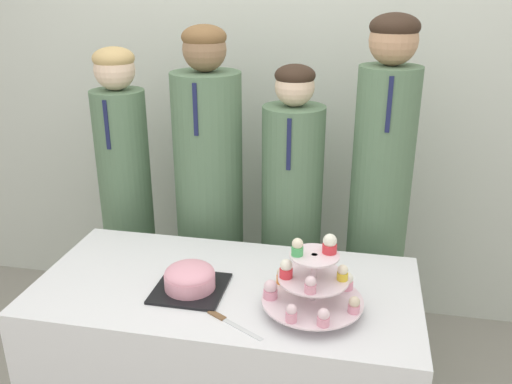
{
  "coord_description": "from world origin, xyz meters",
  "views": [
    {
      "loc": [
        0.45,
        -1.31,
        1.75
      ],
      "look_at": [
        0.1,
        0.38,
        1.08
      ],
      "focal_mm": 38.0,
      "sensor_mm": 36.0,
      "label": 1
    }
  ],
  "objects_px": {
    "cupcake_stand": "(312,282)",
    "student_0": "(127,206)",
    "student_3": "(379,210)",
    "round_cake": "(190,278)",
    "student_1": "(210,208)",
    "student_2": "(291,228)",
    "cake_knife": "(226,320)"
  },
  "relations": [
    {
      "from": "cupcake_stand",
      "to": "student_0",
      "type": "relative_size",
      "value": 0.23
    },
    {
      "from": "student_0",
      "to": "student_3",
      "type": "height_order",
      "value": "student_3"
    },
    {
      "from": "cupcake_stand",
      "to": "student_2",
      "type": "distance_m",
      "value": 0.75
    },
    {
      "from": "cupcake_stand",
      "to": "student_2",
      "type": "height_order",
      "value": "student_2"
    },
    {
      "from": "student_2",
      "to": "student_3",
      "type": "height_order",
      "value": "student_3"
    },
    {
      "from": "cake_knife",
      "to": "cupcake_stand",
      "type": "distance_m",
      "value": 0.31
    },
    {
      "from": "student_0",
      "to": "round_cake",
      "type": "bearing_deg",
      "value": -51.22
    },
    {
      "from": "student_1",
      "to": "student_3",
      "type": "height_order",
      "value": "student_3"
    },
    {
      "from": "student_0",
      "to": "student_2",
      "type": "bearing_deg",
      "value": 0.0
    },
    {
      "from": "student_3",
      "to": "student_1",
      "type": "bearing_deg",
      "value": 180.0
    },
    {
      "from": "cake_knife",
      "to": "round_cake",
      "type": "bearing_deg",
      "value": 167.18
    },
    {
      "from": "cake_knife",
      "to": "cupcake_stand",
      "type": "xyz_separation_m",
      "value": [
        0.26,
        0.12,
        0.11
      ]
    },
    {
      "from": "student_0",
      "to": "student_1",
      "type": "relative_size",
      "value": 0.94
    },
    {
      "from": "cupcake_stand",
      "to": "student_0",
      "type": "bearing_deg",
      "value": 143.81
    },
    {
      "from": "round_cake",
      "to": "student_2",
      "type": "distance_m",
      "value": 0.73
    },
    {
      "from": "round_cake",
      "to": "student_3",
      "type": "xyz_separation_m",
      "value": [
        0.66,
        0.67,
        0.04
      ]
    },
    {
      "from": "student_0",
      "to": "cake_knife",
      "type": "bearing_deg",
      "value": -49.43
    },
    {
      "from": "round_cake",
      "to": "student_0",
      "type": "height_order",
      "value": "student_0"
    },
    {
      "from": "cupcake_stand",
      "to": "student_3",
      "type": "xyz_separation_m",
      "value": [
        0.22,
        0.71,
        -0.02
      ]
    },
    {
      "from": "round_cake",
      "to": "student_1",
      "type": "relative_size",
      "value": 0.16
    },
    {
      "from": "round_cake",
      "to": "student_1",
      "type": "height_order",
      "value": "student_1"
    },
    {
      "from": "cupcake_stand",
      "to": "student_3",
      "type": "height_order",
      "value": "student_3"
    },
    {
      "from": "round_cake",
      "to": "student_2",
      "type": "relative_size",
      "value": 0.17
    },
    {
      "from": "cake_knife",
      "to": "cupcake_stand",
      "type": "bearing_deg",
      "value": 54.21
    },
    {
      "from": "cake_knife",
      "to": "student_1",
      "type": "height_order",
      "value": "student_1"
    },
    {
      "from": "round_cake",
      "to": "student_3",
      "type": "relative_size",
      "value": 0.15
    },
    {
      "from": "student_0",
      "to": "student_3",
      "type": "distance_m",
      "value": 1.2
    },
    {
      "from": "student_0",
      "to": "student_3",
      "type": "bearing_deg",
      "value": 0.0
    },
    {
      "from": "cupcake_stand",
      "to": "cake_knife",
      "type": "bearing_deg",
      "value": -155.79
    },
    {
      "from": "cupcake_stand",
      "to": "student_0",
      "type": "distance_m",
      "value": 1.21
    },
    {
      "from": "round_cake",
      "to": "cupcake_stand",
      "type": "xyz_separation_m",
      "value": [
        0.44,
        -0.04,
        0.06
      ]
    },
    {
      "from": "cupcake_stand",
      "to": "student_3",
      "type": "relative_size",
      "value": 0.21
    }
  ]
}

